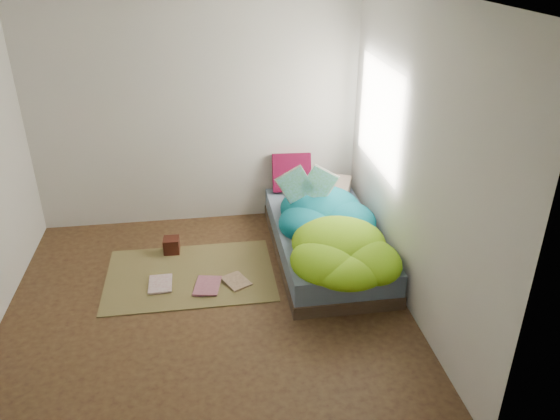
# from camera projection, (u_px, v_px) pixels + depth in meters

# --- Properties ---
(ground) EXTENTS (3.50, 3.50, 0.00)m
(ground) POSITION_uv_depth(u_px,v_px,m) (208.00, 308.00, 4.81)
(ground) COLOR #3C2317
(ground) RESTS_ON ground
(room_walls) EXTENTS (3.54, 3.54, 2.62)m
(room_walls) POSITION_uv_depth(u_px,v_px,m) (196.00, 132.00, 4.08)
(room_walls) COLOR silver
(room_walls) RESTS_ON ground
(bed) EXTENTS (1.00, 2.00, 0.34)m
(bed) POSITION_uv_depth(u_px,v_px,m) (326.00, 241.00, 5.53)
(bed) COLOR #3C3121
(bed) RESTS_ON ground
(duvet) EXTENTS (0.96, 1.84, 0.34)m
(duvet) POSITION_uv_depth(u_px,v_px,m) (332.00, 221.00, 5.18)
(duvet) COLOR #08687E
(duvet) RESTS_ON bed
(rug) EXTENTS (1.60, 1.10, 0.01)m
(rug) POSITION_uv_depth(u_px,v_px,m) (190.00, 275.00, 5.27)
(rug) COLOR brown
(rug) RESTS_ON ground
(pillow_floral) EXTENTS (0.71, 0.58, 0.14)m
(pillow_floral) POSITION_uv_depth(u_px,v_px,m) (322.00, 187.00, 6.14)
(pillow_floral) COLOR silver
(pillow_floral) RESTS_ON bed
(pillow_magenta) EXTENTS (0.44, 0.16, 0.43)m
(pillow_magenta) POSITION_uv_depth(u_px,v_px,m) (292.00, 172.00, 6.13)
(pillow_magenta) COLOR #440414
(pillow_magenta) RESTS_ON bed
(open_book) EXTENTS (0.50, 0.14, 0.30)m
(open_book) POSITION_uv_depth(u_px,v_px,m) (308.00, 175.00, 5.36)
(open_book) COLOR #298033
(open_book) RESTS_ON duvet
(wooden_box) EXTENTS (0.16, 0.16, 0.16)m
(wooden_box) POSITION_uv_depth(u_px,v_px,m) (172.00, 245.00, 5.61)
(wooden_box) COLOR #35110C
(wooden_box) RESTS_ON rug
(floor_book_a) EXTENTS (0.22, 0.30, 0.02)m
(floor_book_a) POSITION_uv_depth(u_px,v_px,m) (149.00, 285.00, 5.09)
(floor_book_a) COLOR white
(floor_book_a) RESTS_ON rug
(floor_book_b) EXTENTS (0.29, 0.35, 0.03)m
(floor_book_b) POSITION_uv_depth(u_px,v_px,m) (195.00, 286.00, 5.07)
(floor_book_b) COLOR #AF6579
(floor_book_b) RESTS_ON rug
(floor_book_c) EXTENTS (0.30, 0.33, 0.02)m
(floor_book_c) POSITION_uv_depth(u_px,v_px,m) (227.00, 285.00, 5.09)
(floor_book_c) COLOR tan
(floor_book_c) RESTS_ON rug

